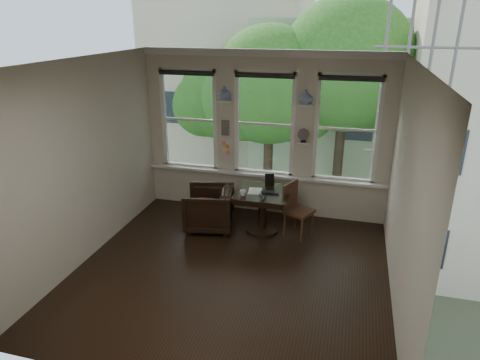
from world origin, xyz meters
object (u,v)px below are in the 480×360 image
(table, at_px, (262,212))
(laptop, at_px, (269,193))
(armchair_left, at_px, (209,209))
(side_chair_right, at_px, (299,211))
(mug, at_px, (243,193))

(table, xyz_separation_m, laptop, (0.13, -0.08, 0.39))
(table, height_order, armchair_left, armchair_left)
(side_chair_right, distance_m, mug, 1.00)
(armchair_left, height_order, mug, mug)
(table, xyz_separation_m, armchair_left, (-0.94, -0.12, 0.00))
(side_chair_right, xyz_separation_m, mug, (-0.91, -0.26, 0.34))
(laptop, relative_size, mug, 3.02)
(armchair_left, relative_size, side_chair_right, 0.90)
(laptop, bearing_deg, mug, -156.77)
(mug, bearing_deg, armchair_left, 168.98)
(table, xyz_separation_m, mug, (-0.28, -0.25, 0.42))
(side_chair_right, bearing_deg, table, 115.88)
(armchair_left, bearing_deg, laptop, 81.75)
(armchair_left, bearing_deg, side_chair_right, 84.27)
(side_chair_right, bearing_deg, armchair_left, 119.49)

